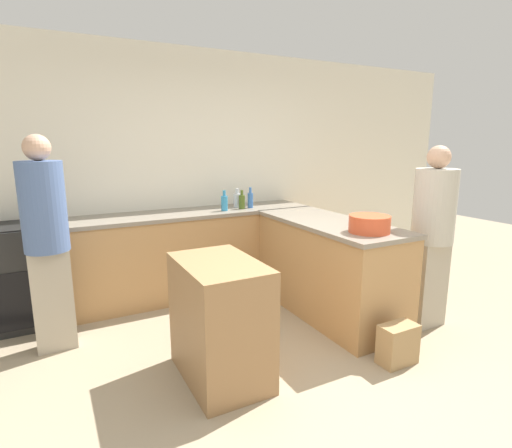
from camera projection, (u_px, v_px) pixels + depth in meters
name	position (u px, v px, depth m)	size (l,w,h in m)	color
ground_plane	(304.00, 395.00, 2.70)	(14.00, 14.00, 0.00)	tan
wall_back	(184.00, 171.00, 4.57)	(8.00, 0.06, 2.70)	silver
counter_back	(196.00, 252.00, 4.47)	(2.64, 0.62, 0.93)	tan
counter_peninsula	(328.00, 267.00, 3.94)	(0.69, 1.69, 0.93)	tan
range_oven	(27.00, 274.00, 3.71)	(0.65, 0.60, 0.95)	black
island_table	(220.00, 320.00, 2.84)	(0.52, 0.80, 0.87)	#997047
mixing_bowl	(369.00, 224.00, 3.35)	(0.34, 0.34, 0.14)	#DB512D
vinegar_bottle_clear	(237.00, 200.00, 4.61)	(0.09, 0.09, 0.22)	silver
olive_oil_bottle	(242.00, 201.00, 4.51)	(0.07, 0.07, 0.21)	#475B1E
dish_soap_bottle	(224.00, 203.00, 4.38)	(0.07, 0.07, 0.23)	#338CBF
water_bottle_blue	(250.00, 200.00, 4.58)	(0.06, 0.06, 0.23)	#386BB7
person_by_range	(46.00, 237.00, 3.14)	(0.33, 0.33, 1.74)	#ADA38E
person_at_peninsula	(432.00, 232.00, 3.58)	(0.36, 0.36, 1.65)	#ADA38E
paper_bag	(398.00, 344.00, 3.06)	(0.30, 0.17, 0.31)	#A88456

